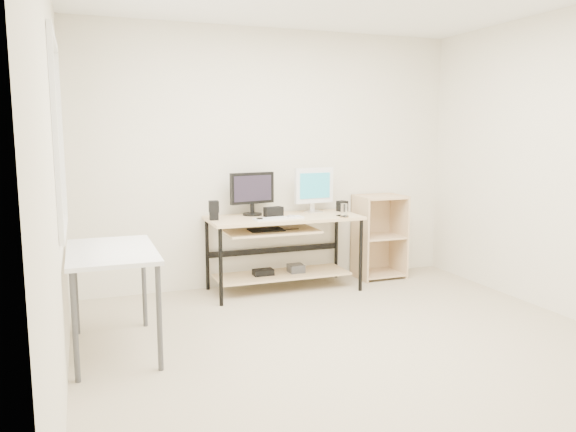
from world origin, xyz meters
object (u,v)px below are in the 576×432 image
Objects in this scene: side_table at (112,260)px; audio_controller at (214,211)px; shelf_unit at (378,236)px; desk at (281,237)px; black_monitor at (252,191)px; white_imac at (314,187)px.

audio_controller is (1.01, 1.16, 0.15)m from side_table.
audio_controller is (-1.82, -0.07, 0.37)m from shelf_unit.
desk is 1.97m from side_table.
black_monitor is 3.12× the size of audio_controller.
desk is 0.65m from white_imac.
audio_controller is at bearing 48.94° from side_table.
shelf_unit is at bearing 26.46° from audio_controller.
audio_controller is (-0.65, 0.10, 0.29)m from desk.
side_table is at bearing -149.09° from black_monitor.
white_imac is at bearing 27.08° from audio_controller.
shelf_unit is (2.83, 1.22, -0.22)m from side_table.
shelf_unit is at bearing 23.33° from side_table.
shelf_unit is 1.86m from audio_controller.
desk is 1.50× the size of side_table.
shelf_unit is at bearing -10.86° from black_monitor.
audio_controller is (-0.41, -0.08, -0.17)m from black_monitor.
side_table is 2.17× the size of white_imac.
side_table is at bearing -106.65° from audio_controller.
white_imac reaches higher than desk.
shelf_unit reaches higher than side_table.
side_table is 1.90m from black_monitor.
desk and side_table have the same top height.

